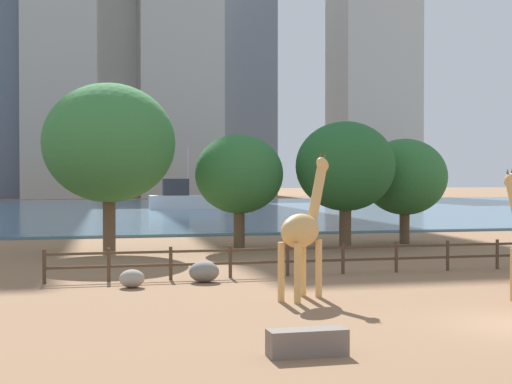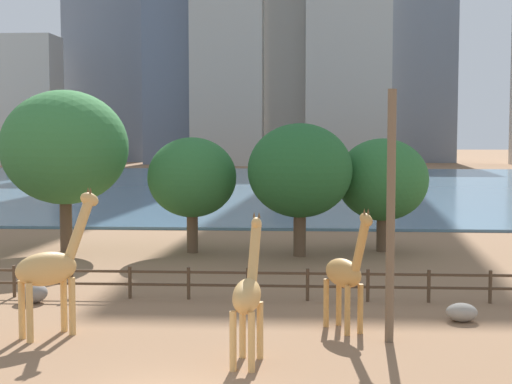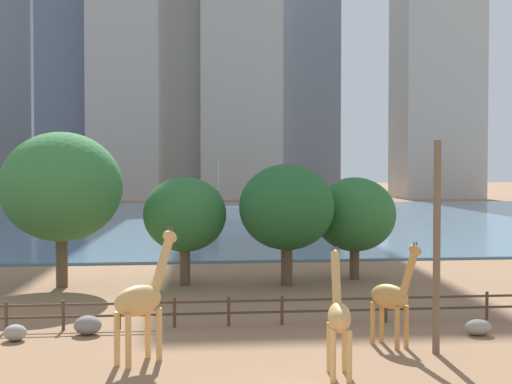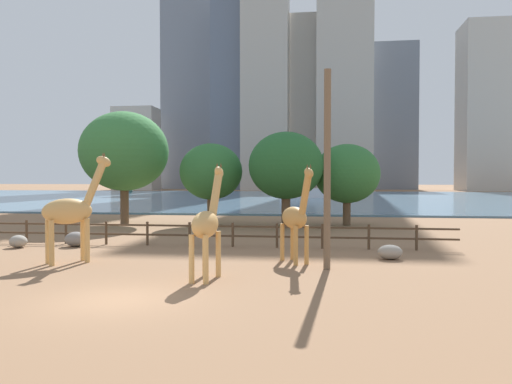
{
  "view_description": "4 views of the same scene",
  "coord_description": "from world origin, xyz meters",
  "px_view_note": "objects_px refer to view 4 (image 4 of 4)",
  "views": [
    {
      "loc": [
        -12.62,
        -18.48,
        3.99
      ],
      "look_at": [
        3.03,
        42.22,
        2.87
      ],
      "focal_mm": 55.0,
      "sensor_mm": 36.0,
      "label": 1
    },
    {
      "loc": [
        3.6,
        -18.93,
        6.75
      ],
      "look_at": [
        0.23,
        35.59,
        2.53
      ],
      "focal_mm": 55.0,
      "sensor_mm": 36.0,
      "label": 2
    },
    {
      "loc": [
        -3.94,
        -22.4,
        7.17
      ],
      "look_at": [
        3.47,
        39.39,
        4.99
      ],
      "focal_mm": 55.0,
      "sensor_mm": 36.0,
      "label": 3
    },
    {
      "loc": [
        6.23,
        -14.33,
        3.7
      ],
      "look_at": [
        -0.28,
        33.19,
        2.37
      ],
      "focal_mm": 35.0,
      "sensor_mm": 36.0,
      "label": 4
    }
  ],
  "objects_px": {
    "utility_pole": "(327,170)",
    "giraffe_companion": "(72,211)",
    "boulder_near_fence": "(76,239)",
    "boulder_by_pole": "(18,241)",
    "tree_left_large": "(211,172)",
    "boat_sailboat": "(126,189)",
    "boat_ferry": "(303,191)",
    "tree_right_tall": "(124,151)",
    "boulder_small": "(390,252)",
    "giraffe_young": "(207,224)",
    "tree_left_small": "(286,166)",
    "giraffe_tall": "(296,218)",
    "tree_center_broad": "(347,174)"
  },
  "relations": [
    {
      "from": "giraffe_companion",
      "to": "boat_sailboat",
      "type": "distance_m",
      "value": 108.72
    },
    {
      "from": "tree_left_small",
      "to": "boulder_small",
      "type": "bearing_deg",
      "value": -67.79
    },
    {
      "from": "utility_pole",
      "to": "tree_left_large",
      "type": "height_order",
      "value": "utility_pole"
    },
    {
      "from": "boulder_small",
      "to": "tree_right_tall",
      "type": "bearing_deg",
      "value": 141.32
    },
    {
      "from": "giraffe_young",
      "to": "tree_center_broad",
      "type": "relative_size",
      "value": 0.68
    },
    {
      "from": "giraffe_companion",
      "to": "utility_pole",
      "type": "relative_size",
      "value": 0.6
    },
    {
      "from": "giraffe_young",
      "to": "tree_left_large",
      "type": "distance_m",
      "value": 21.3
    },
    {
      "from": "giraffe_young",
      "to": "boat_ferry",
      "type": "distance_m",
      "value": 71.94
    },
    {
      "from": "boat_ferry",
      "to": "boulder_small",
      "type": "bearing_deg",
      "value": -81.6
    },
    {
      "from": "tree_left_small",
      "to": "boat_sailboat",
      "type": "bearing_deg",
      "value": 119.33
    },
    {
      "from": "boulder_by_pole",
      "to": "tree_right_tall",
      "type": "bearing_deg",
      "value": 89.48
    },
    {
      "from": "boulder_by_pole",
      "to": "tree_center_broad",
      "type": "relative_size",
      "value": 0.14
    },
    {
      "from": "boulder_near_fence",
      "to": "giraffe_companion",
      "type": "bearing_deg",
      "value": -63.93
    },
    {
      "from": "boulder_near_fence",
      "to": "giraffe_tall",
      "type": "bearing_deg",
      "value": -16.81
    },
    {
      "from": "tree_center_broad",
      "to": "tree_right_tall",
      "type": "height_order",
      "value": "tree_right_tall"
    },
    {
      "from": "tree_right_tall",
      "to": "boat_sailboat",
      "type": "distance_m",
      "value": 90.2
    },
    {
      "from": "boulder_by_pole",
      "to": "tree_left_large",
      "type": "distance_m",
      "value": 16.23
    },
    {
      "from": "utility_pole",
      "to": "giraffe_companion",
      "type": "bearing_deg",
      "value": 179.78
    },
    {
      "from": "boulder_small",
      "to": "boat_sailboat",
      "type": "distance_m",
      "value": 111.98
    },
    {
      "from": "boulder_near_fence",
      "to": "boulder_by_pole",
      "type": "relative_size",
      "value": 1.26
    },
    {
      "from": "tree_left_large",
      "to": "boat_sailboat",
      "type": "height_order",
      "value": "tree_left_large"
    },
    {
      "from": "boulder_small",
      "to": "tree_center_broad",
      "type": "relative_size",
      "value": 0.17
    },
    {
      "from": "giraffe_companion",
      "to": "tree_left_large",
      "type": "bearing_deg",
      "value": 39.33
    },
    {
      "from": "boulder_near_fence",
      "to": "tree_center_broad",
      "type": "xyz_separation_m",
      "value": [
        15.07,
        14.32,
        3.64
      ]
    },
    {
      "from": "tree_left_large",
      "to": "tree_right_tall",
      "type": "height_order",
      "value": "tree_right_tall"
    },
    {
      "from": "tree_center_broad",
      "to": "boat_sailboat",
      "type": "relative_size",
      "value": 1.11
    },
    {
      "from": "tree_left_large",
      "to": "boat_sailboat",
      "type": "xyz_separation_m",
      "value": [
        -41.33,
        83.34,
        -3.18
      ]
    },
    {
      "from": "giraffe_young",
      "to": "boulder_near_fence",
      "type": "distance_m",
      "value": 11.9
    },
    {
      "from": "giraffe_companion",
      "to": "tree_left_large",
      "type": "distance_m",
      "value": 18.25
    },
    {
      "from": "tree_right_tall",
      "to": "boat_ferry",
      "type": "bearing_deg",
      "value": 76.65
    },
    {
      "from": "tree_center_broad",
      "to": "boat_ferry",
      "type": "relative_size",
      "value": 0.75
    },
    {
      "from": "boulder_small",
      "to": "giraffe_young",
      "type": "bearing_deg",
      "value": -142.88
    },
    {
      "from": "giraffe_young",
      "to": "boat_sailboat",
      "type": "bearing_deg",
      "value": 30.95
    },
    {
      "from": "tree_left_small",
      "to": "boat_sailboat",
      "type": "height_order",
      "value": "tree_left_small"
    },
    {
      "from": "giraffe_companion",
      "to": "giraffe_young",
      "type": "height_order",
      "value": "giraffe_companion"
    },
    {
      "from": "giraffe_tall",
      "to": "tree_left_large",
      "type": "xyz_separation_m",
      "value": [
        -7.62,
        16.8,
        2.21
      ]
    },
    {
      "from": "giraffe_young",
      "to": "giraffe_companion",
      "type": "bearing_deg",
      "value": 75.48
    },
    {
      "from": "tree_left_large",
      "to": "giraffe_young",
      "type": "bearing_deg",
      "value": -77.47
    },
    {
      "from": "tree_right_tall",
      "to": "boulder_by_pole",
      "type": "bearing_deg",
      "value": -90.52
    },
    {
      "from": "giraffe_tall",
      "to": "tree_left_small",
      "type": "distance_m",
      "value": 16.23
    },
    {
      "from": "tree_center_broad",
      "to": "giraffe_young",
      "type": "bearing_deg",
      "value": -105.36
    },
    {
      "from": "boat_sailboat",
      "to": "utility_pole",
      "type": "bearing_deg",
      "value": 15.52
    },
    {
      "from": "giraffe_tall",
      "to": "boulder_small",
      "type": "xyz_separation_m",
      "value": [
        4.21,
        1.59,
        -1.65
      ]
    },
    {
      "from": "boulder_near_fence",
      "to": "tree_center_broad",
      "type": "distance_m",
      "value": 21.11
    },
    {
      "from": "giraffe_tall",
      "to": "tree_left_small",
      "type": "relative_size",
      "value": 0.6
    },
    {
      "from": "giraffe_tall",
      "to": "giraffe_companion",
      "type": "xyz_separation_m",
      "value": [
        -9.7,
        -1.23,
        0.29
      ]
    },
    {
      "from": "giraffe_young",
      "to": "tree_left_small",
      "type": "bearing_deg",
      "value": 3.13
    },
    {
      "from": "giraffe_companion",
      "to": "boulder_small",
      "type": "xyz_separation_m",
      "value": [
        13.91,
        2.83,
        -1.95
      ]
    },
    {
      "from": "boulder_small",
      "to": "tree_left_small",
      "type": "bearing_deg",
      "value": 112.21
    },
    {
      "from": "tree_left_large",
      "to": "boat_ferry",
      "type": "xyz_separation_m",
      "value": [
        5.0,
        51.26,
        -2.73
      ]
    }
  ]
}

